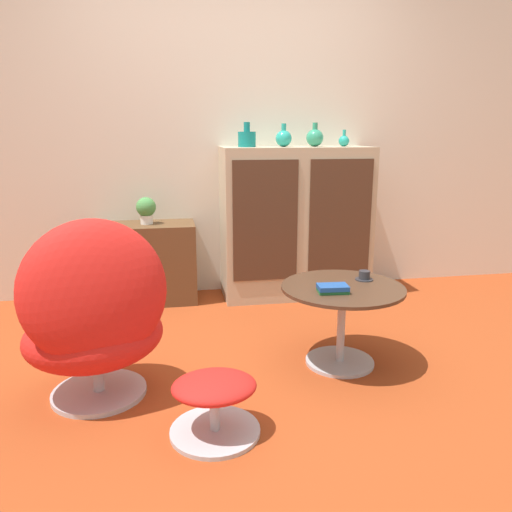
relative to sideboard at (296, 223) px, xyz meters
name	(u,v)px	position (x,y,z in m)	size (l,w,h in m)	color
ground_plane	(269,374)	(-0.48, -1.32, -0.58)	(12.00, 12.00, 0.00)	#9E3D19
wall_back	(229,128)	(-0.48, 0.25, 0.72)	(6.40, 0.06, 2.60)	silver
sideboard	(296,223)	(0.00, 0.00, 0.00)	(1.14, 0.45, 1.16)	tan
tv_console	(145,263)	(-1.16, 0.03, -0.28)	(0.75, 0.39, 0.60)	brown
egg_chair	(95,316)	(-1.34, -1.43, -0.14)	(0.80, 0.77, 0.93)	#B7B7BC
ottoman	(214,397)	(-0.82, -1.80, -0.41)	(0.39, 0.39, 0.27)	#B7B7BC
coffee_table	(342,309)	(-0.06, -1.26, -0.26)	(0.67, 0.67, 0.46)	#B7B7BC
vase_leftmost	(247,138)	(-0.38, 0.00, 0.64)	(0.13, 0.13, 0.18)	#147A75
vase_inner_left	(284,138)	(-0.10, 0.00, 0.64)	(0.12, 0.12, 0.17)	teal
vase_inner_right	(315,137)	(0.14, 0.00, 0.65)	(0.13, 0.13, 0.18)	#2D8E6B
vase_rightmost	(344,141)	(0.37, 0.00, 0.62)	(0.08, 0.08, 0.13)	teal
potted_plant	(146,209)	(-1.14, 0.03, 0.13)	(0.15, 0.15, 0.20)	silver
teacup	(364,276)	(0.10, -1.16, -0.10)	(0.10, 0.10, 0.05)	#2D2D33
book_stack	(333,289)	(-0.15, -1.35, -0.10)	(0.17, 0.12, 0.04)	#237038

